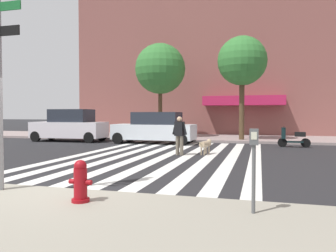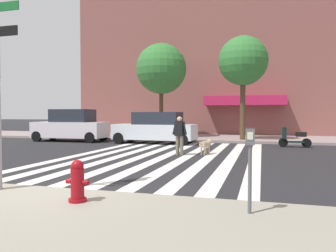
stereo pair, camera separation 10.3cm
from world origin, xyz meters
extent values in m
plane|color=#232326|center=(0.00, 6.88, 0.00)|extent=(160.00, 160.00, 0.00)
cube|color=gray|center=(0.00, 16.77, 0.07)|extent=(80.00, 6.00, 0.15)
cube|color=silver|center=(-3.02, 6.88, 0.00)|extent=(0.45, 13.17, 0.01)
cube|color=silver|center=(-2.12, 6.88, 0.00)|extent=(0.45, 13.17, 0.01)
cube|color=silver|center=(-1.22, 6.88, 0.00)|extent=(0.45, 13.17, 0.01)
cube|color=silver|center=(-0.32, 6.88, 0.00)|extent=(0.45, 13.17, 0.01)
cube|color=silver|center=(0.58, 6.88, 0.00)|extent=(0.45, 13.17, 0.01)
cube|color=silver|center=(1.48, 6.88, 0.00)|extent=(0.45, 13.17, 0.01)
cube|color=silver|center=(2.38, 6.88, 0.00)|extent=(0.45, 13.17, 0.01)
cube|color=silver|center=(3.28, 6.88, 0.00)|extent=(0.45, 13.17, 0.01)
cube|color=silver|center=(4.18, 6.88, 0.00)|extent=(0.45, 13.17, 0.01)
cube|color=brown|center=(7.94, 26.91, 11.48)|extent=(38.00, 14.30, 22.97)
cube|color=#BC1E4D|center=(3.14, 19.17, 2.75)|extent=(5.97, 1.60, 0.70)
cube|color=#19662D|center=(-0.64, -0.53, 3.95)|extent=(0.60, 0.03, 0.18)
cube|color=black|center=(-0.66, -0.53, 3.45)|extent=(0.56, 0.03, 0.20)
cylinder|color=maroon|center=(1.21, -0.92, 0.18)|extent=(0.32, 0.32, 0.06)
cylinder|color=maroon|center=(1.21, -0.92, 0.48)|extent=(0.24, 0.24, 0.55)
sphere|color=maroon|center=(1.21, -0.92, 0.80)|extent=(0.23, 0.23, 0.23)
cylinder|color=maroon|center=(1.04, -0.92, 0.51)|extent=(0.10, 0.09, 0.09)
cylinder|color=maroon|center=(1.38, -0.92, 0.51)|extent=(0.10, 0.09, 0.09)
cylinder|color=#515456|center=(4.25, -0.79, 0.70)|extent=(0.06, 0.06, 1.10)
cube|color=#515456|center=(4.25, -0.79, 1.38)|extent=(0.14, 0.10, 0.26)
cube|color=beige|center=(4.25, -0.84, 1.40)|extent=(0.09, 0.01, 0.12)
cube|color=silver|center=(-7.43, 12.37, 0.74)|extent=(4.72, 1.95, 0.99)
cube|color=#232833|center=(-7.24, 12.38, 1.64)|extent=(2.53, 1.69, 0.81)
cylinder|color=black|center=(-9.27, 11.48, 0.33)|extent=(0.66, 0.23, 0.66)
cylinder|color=black|center=(-9.31, 13.18, 0.33)|extent=(0.66, 0.23, 0.66)
cylinder|color=black|center=(-5.55, 11.56, 0.33)|extent=(0.66, 0.23, 0.66)
cylinder|color=black|center=(-5.59, 13.26, 0.33)|extent=(0.66, 0.23, 0.66)
cube|color=silver|center=(-1.72, 12.37, 0.69)|extent=(4.88, 1.97, 0.89)
cube|color=#232833|center=(-1.53, 12.37, 1.50)|extent=(2.74, 1.70, 0.73)
cylinder|color=black|center=(-3.68, 11.57, 0.33)|extent=(0.67, 0.24, 0.66)
cylinder|color=black|center=(-3.64, 13.27, 0.33)|extent=(0.67, 0.24, 0.66)
cylinder|color=black|center=(0.20, 11.48, 0.33)|extent=(0.67, 0.24, 0.66)
cylinder|color=black|center=(0.24, 13.17, 0.33)|extent=(0.67, 0.24, 0.66)
cylinder|color=black|center=(5.50, 12.14, 0.24)|extent=(0.48, 0.10, 0.48)
cylinder|color=black|center=(6.65, 12.15, 0.24)|extent=(0.48, 0.14, 0.48)
cube|color=black|center=(6.13, 12.15, 0.29)|extent=(0.80, 0.33, 0.08)
cube|color=black|center=(6.38, 12.15, 0.69)|extent=(0.52, 0.30, 0.24)
cube|color=black|center=(5.55, 12.14, 0.74)|extent=(0.20, 0.28, 0.60)
cylinder|color=black|center=(5.55, 12.14, 1.09)|extent=(0.04, 0.50, 0.04)
cylinder|color=#4C3823|center=(-2.34, 15.72, 2.04)|extent=(0.28, 0.28, 3.78)
sphere|color=#337533|center=(-2.34, 15.72, 4.88)|extent=(3.49, 3.49, 3.49)
cylinder|color=#4C3823|center=(3.25, 14.85, 2.18)|extent=(0.32, 0.32, 4.07)
sphere|color=#337533|center=(3.25, 14.85, 5.06)|extent=(3.06, 3.06, 3.06)
cylinder|color=#6B6051|center=(0.98, 7.33, 0.41)|extent=(0.19, 0.19, 0.82)
cylinder|color=#6B6051|center=(1.17, 7.27, 0.41)|extent=(0.19, 0.19, 0.82)
cube|color=black|center=(1.07, 7.30, 1.12)|extent=(0.43, 0.33, 0.60)
cylinder|color=black|center=(0.84, 7.36, 1.15)|extent=(0.24, 0.15, 0.57)
cylinder|color=black|center=(1.30, 7.23, 1.15)|extent=(0.24, 0.15, 0.57)
sphere|color=tan|center=(1.07, 7.30, 1.53)|extent=(0.27, 0.27, 0.22)
cylinder|color=tan|center=(2.08, 7.82, 0.45)|extent=(0.44, 0.73, 0.26)
sphere|color=tan|center=(2.20, 8.22, 0.55)|extent=(0.25, 0.25, 0.20)
cylinder|color=tan|center=(1.96, 7.39, 0.50)|extent=(0.10, 0.24, 0.16)
cylinder|color=tan|center=(2.08, 8.07, 0.16)|extent=(0.07, 0.07, 0.32)
cylinder|color=tan|center=(2.22, 8.03, 0.16)|extent=(0.07, 0.07, 0.32)
cylinder|color=tan|center=(1.95, 7.61, 0.16)|extent=(0.07, 0.07, 0.32)
cylinder|color=tan|center=(2.09, 7.57, 0.16)|extent=(0.07, 0.07, 0.32)
camera|label=1|loc=(4.33, -6.19, 1.74)|focal=35.17mm
camera|label=2|loc=(4.43, -6.16, 1.74)|focal=35.17mm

